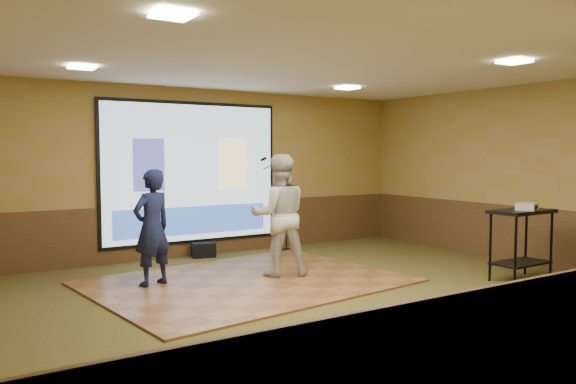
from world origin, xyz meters
TOP-DOWN VIEW (x-y plane):
  - ground at (0.00, 0.00)m, footprint 9.00×9.00m
  - room_shell at (0.00, 0.00)m, footprint 9.04×7.04m
  - wainscot_back at (0.00, 3.48)m, footprint 9.00×0.04m
  - wainscot_front at (0.00, -3.48)m, footprint 9.00×0.04m
  - wainscot_right at (4.48, 0.00)m, footprint 0.04×7.00m
  - projector_screen at (0.00, 3.44)m, footprint 3.32×0.06m
  - downlight_nw at (-2.20, 1.80)m, footprint 0.32×0.32m
  - downlight_ne at (2.20, 1.80)m, footprint 0.32×0.32m
  - downlight_sw at (-2.20, -1.50)m, footprint 0.32×0.32m
  - downlight_se at (2.20, -1.50)m, footprint 0.32×0.32m
  - dance_floor at (-0.16, 1.08)m, footprint 4.54×3.67m
  - player_left at (-1.39, 1.54)m, footprint 0.68×0.55m
  - player_right at (0.42, 1.15)m, footprint 1.05×0.94m
  - av_table at (3.28, -0.91)m, footprint 0.98×0.52m
  - projector at (3.29, -0.98)m, footprint 0.38×0.35m
  - mic_stand at (1.66, 3.01)m, footprint 0.70×0.29m
  - duffel_bag at (0.12, 3.25)m, footprint 0.46×0.36m

SIDE VIEW (x-z plane):
  - ground at x=0.00m, z-range 0.00..0.00m
  - dance_floor at x=-0.16m, z-range 0.00..0.03m
  - duffel_bag at x=0.12m, z-range 0.00..0.25m
  - wainscot_back at x=0.00m, z-range 0.00..0.95m
  - wainscot_front at x=0.00m, z-range 0.00..0.95m
  - wainscot_right at x=4.48m, z-range 0.00..0.95m
  - mic_stand at x=1.66m, z-range -0.40..1.38m
  - av_table at x=3.28m, z-range 0.22..1.26m
  - player_left at x=-1.39m, z-range 0.03..1.63m
  - player_right at x=0.42m, z-range 0.03..1.83m
  - projector at x=3.29m, z-range 1.04..1.14m
  - projector_screen at x=0.00m, z-range 0.21..2.73m
  - room_shell at x=0.00m, z-range 0.58..3.60m
  - downlight_nw at x=-2.20m, z-range 2.96..2.98m
  - downlight_ne at x=2.20m, z-range 2.96..2.98m
  - downlight_sw at x=-2.20m, z-range 2.96..2.98m
  - downlight_se at x=2.20m, z-range 2.96..2.98m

